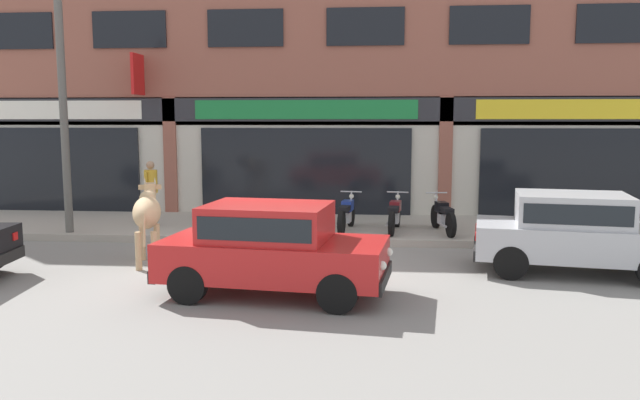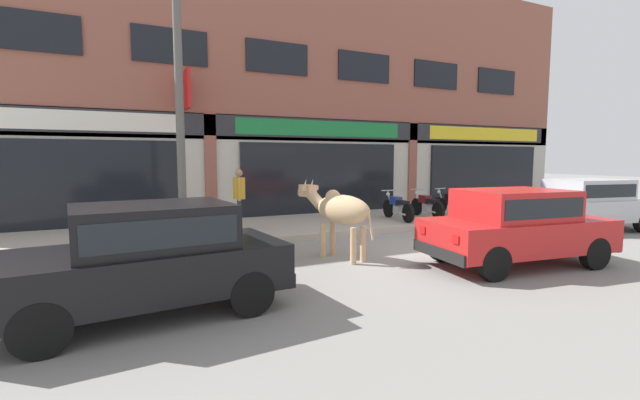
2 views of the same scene
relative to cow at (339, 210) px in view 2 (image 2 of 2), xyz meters
name	(u,v)px [view 2 (image 2 of 2)]	position (x,y,z in m)	size (l,w,h in m)	color
ground_plane	(439,249)	(2.44, -0.24, -1.01)	(90.00, 90.00, 0.00)	gray
sidewalk	(349,222)	(2.44, 3.81, -0.92)	(19.00, 3.71, 0.17)	#A8A093
shop_building	(319,97)	(2.44, 5.92, 3.15)	(23.00, 1.40, 8.75)	#8E5142
cow	(339,210)	(0.00, 0.00, 0.00)	(0.95, 2.09, 1.61)	tan
car_0	(588,202)	(7.95, -0.13, -0.19)	(3.78, 2.16, 1.46)	black
car_1	(516,223)	(2.74, -1.98, -0.19)	(3.74, 2.01, 1.46)	black
car_2	(149,254)	(-3.73, -1.69, -0.19)	(3.71, 1.88, 1.46)	black
motorcycle_0	(398,207)	(3.70, 3.04, -0.45)	(0.57, 1.81, 0.88)	black
motorcycle_1	(427,205)	(4.84, 3.04, -0.45)	(0.57, 1.81, 0.88)	black
motorcycle_2	(455,204)	(5.95, 2.99, -0.45)	(0.57, 1.80, 0.88)	black
pedestrian	(239,193)	(-1.15, 3.36, 0.15)	(0.32, 0.49, 1.60)	#2D2D33
utility_pole	(180,124)	(-2.73, 2.26, 1.79)	(0.18, 0.18, 5.25)	#595651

